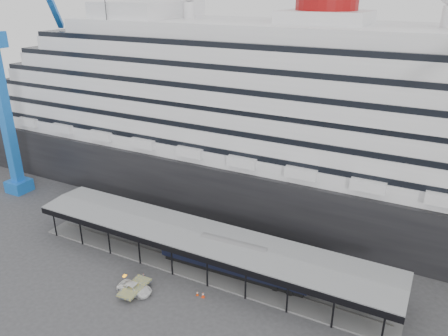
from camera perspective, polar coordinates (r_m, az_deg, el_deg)
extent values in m
plane|color=#39393C|center=(63.29, -4.96, -14.79)|extent=(200.00, 200.00, 0.00)
cube|color=black|center=(85.84, 6.32, -0.47)|extent=(130.00, 30.00, 10.00)
cube|color=slate|center=(66.65, -2.63, -12.44)|extent=(56.00, 8.00, 0.24)
cube|color=slate|center=(66.06, -2.95, -12.64)|extent=(54.00, 0.08, 0.10)
cube|color=slate|center=(67.07, -2.32, -12.02)|extent=(54.00, 0.08, 0.10)
cube|color=black|center=(61.06, -4.84, -11.21)|extent=(56.00, 0.18, 0.90)
cube|color=black|center=(67.65, -0.78, -7.50)|extent=(56.00, 0.18, 0.90)
cube|color=slate|center=(63.90, -2.71, -8.71)|extent=(56.00, 9.00, 0.24)
cube|color=blue|center=(97.64, -25.18, -2.10)|extent=(4.00, 4.00, 2.40)
cube|color=blue|center=(93.19, -26.60, 5.88)|extent=(1.80, 1.80, 26.00)
cylinder|color=black|center=(86.86, -14.45, 12.06)|extent=(0.12, 0.12, 47.21)
imported|color=white|center=(62.29, -11.59, -15.15)|extent=(4.89, 2.37, 1.34)
cube|color=black|center=(64.51, 1.19, -13.23)|extent=(21.42, 3.21, 0.71)
cube|color=black|center=(63.98, 1.20, -12.57)|extent=(22.45, 3.65, 1.12)
cube|color=beige|center=(63.29, 1.21, -11.66)|extent=(22.45, 3.69, 1.32)
cube|color=black|center=(62.81, 1.21, -11.01)|extent=(22.45, 3.65, 0.41)
cube|color=red|center=(65.24, -10.46, -13.83)|extent=(0.44, 0.44, 0.03)
cone|color=red|center=(65.05, -10.48, -13.59)|extent=(0.37, 0.37, 0.65)
cylinder|color=white|center=(65.02, -10.49, -13.55)|extent=(0.21, 0.21, 0.13)
cube|color=#D2400B|center=(61.17, -3.50, -16.24)|extent=(0.36, 0.36, 0.03)
cone|color=#D2400B|center=(60.97, -3.50, -16.00)|extent=(0.31, 0.31, 0.65)
cylinder|color=white|center=(60.93, -3.50, -15.96)|extent=(0.21, 0.21, 0.13)
cube|color=#FB3A0D|center=(60.82, -2.76, -16.48)|extent=(0.51, 0.51, 0.03)
cone|color=#FB3A0D|center=(60.57, -2.76, -16.18)|extent=(0.43, 0.43, 0.80)
cylinder|color=white|center=(60.52, -2.76, -16.13)|extent=(0.26, 0.26, 0.16)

